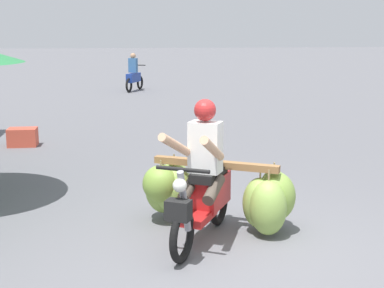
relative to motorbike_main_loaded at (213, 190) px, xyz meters
name	(u,v)px	position (x,y,z in m)	size (l,w,h in m)	color
ground_plane	(226,258)	(0.02, -0.85, -0.48)	(120.00, 120.00, 0.00)	slate
motorbike_main_loaded	(213,190)	(0.00, 0.00, 0.00)	(1.86, 1.97, 1.58)	black
motorbike_distant_ahead_left	(134,76)	(-0.74, 14.90, 0.09)	(0.77, 1.53, 1.40)	black
produce_crate	(23,137)	(-3.06, 5.15, -0.30)	(0.56, 0.40, 0.36)	#CC4C38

